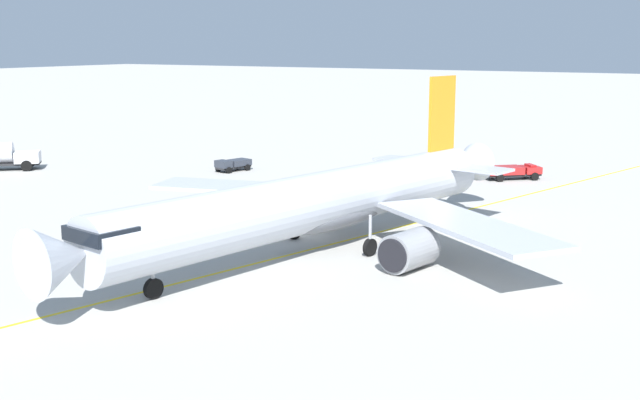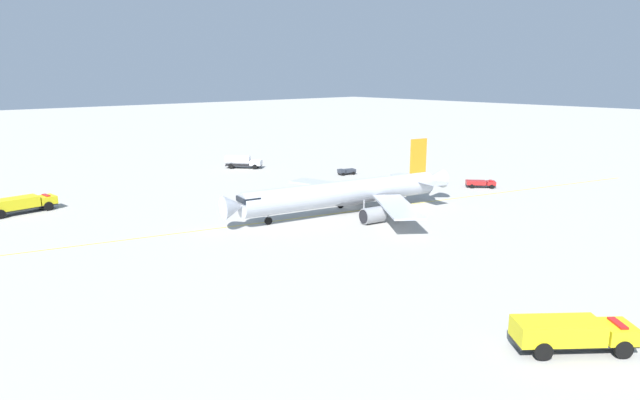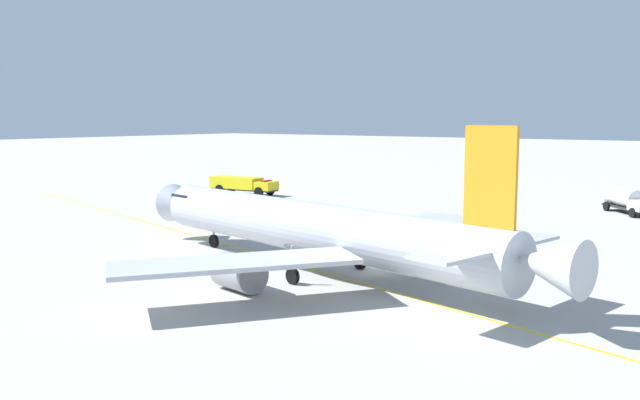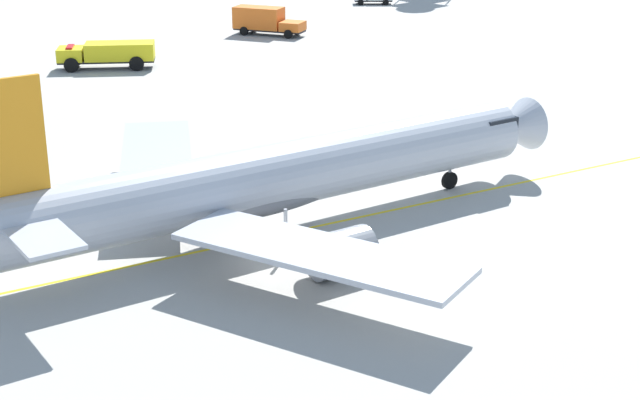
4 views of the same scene
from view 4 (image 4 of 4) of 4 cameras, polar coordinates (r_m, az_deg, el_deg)
ground_plane at (r=50.21m, az=-3.07°, el=-3.80°), size 600.00×600.00×0.00m
airliner_main at (r=53.32m, az=-2.87°, el=1.15°), size 38.81×32.11×10.53m
catering_truck_truck at (r=111.59m, az=-3.27°, el=10.51°), size 5.63×8.40×3.10m
fire_tender_truck_extra at (r=96.31m, az=-12.31°, el=8.44°), size 8.84×7.86×2.50m
taxiway_centreline at (r=53.89m, az=-2.59°, el=-2.06°), size 123.94×32.79×0.01m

